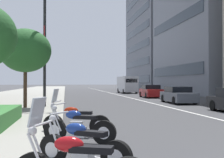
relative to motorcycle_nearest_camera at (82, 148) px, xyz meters
The scene contains 11 objects.
sidewalk_right_plaza 29.28m from the motorcycle_nearest_camera, 10.98° to the left, with size 160.00×10.28×0.15m, color gray.
lane_centre_stripe 34.38m from the motorcycle_nearest_camera, 11.08° to the right, with size 110.00×0.16×0.01m, color silver.
motorcycle_nearest_camera is the anchor object (origin of this frame).
motorcycle_mid_row 2.49m from the motorcycle_nearest_camera, ahead, with size 1.02×1.99×1.11m.
motorcycle_under_tarp 3.68m from the motorcycle_nearest_camera, ahead, with size 0.81×2.13×1.49m.
car_lead_in_lane 19.53m from the motorcycle_nearest_camera, 26.59° to the right, with size 4.65×1.95×1.34m.
car_following_behind 28.03m from the motorcycle_nearest_camera, 18.90° to the right, with size 4.48×2.02×1.41m.
delivery_van_ahead 41.46m from the motorcycle_nearest_camera, 12.89° to the right, with size 6.08×2.27×2.59m.
street_lamp_with_banners 14.63m from the motorcycle_nearest_camera, ahead, with size 1.26×2.27×8.53m.
street_tree_mid_sidewalk 13.75m from the motorcycle_nearest_camera, 11.92° to the left, with size 3.14×3.14×4.83m.
office_tower_near_left 67.47m from the motorcycle_nearest_camera, 22.54° to the right, with size 23.76×19.34×29.59m.
Camera 1 is at (-4.69, 6.94, 1.71)m, focal length 48.37 mm.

